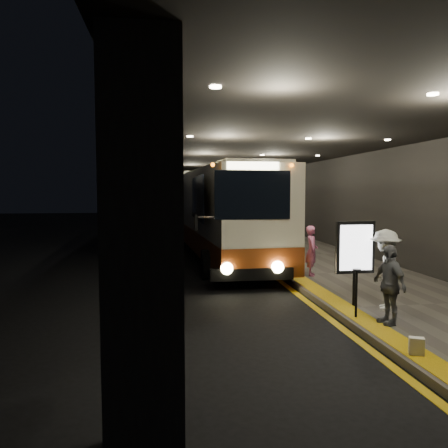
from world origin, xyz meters
TOP-DOWN VIEW (x-y plane):
  - ground at (0.00, 0.00)m, footprint 90.00×90.00m
  - lane_line_white at (-1.80, 5.00)m, footprint 0.12×50.00m
  - kerb_stripe_yellow at (2.35, 5.00)m, footprint 0.18×50.00m
  - sidewalk at (4.75, 5.00)m, footprint 4.50×50.00m
  - tactile_strip at (2.85, 5.00)m, footprint 0.50×50.00m
  - terminal_wall at (7.00, 5.00)m, footprint 0.10×50.00m
  - support_columns at (-1.50, 4.00)m, footprint 0.80×24.80m
  - canopy at (2.50, 5.00)m, footprint 9.00×50.00m
  - coach_main at (1.15, 4.87)m, footprint 3.07×11.75m
  - coach_second at (1.13, 15.22)m, footprint 3.05×11.99m
  - coach_third at (1.03, 30.25)m, footprint 3.46×12.73m
  - passenger_boarding at (3.38, 0.62)m, footprint 0.53×0.66m
  - passenger_waiting_white at (3.69, -3.39)m, footprint 0.97×1.30m
  - passenger_waiting_grey at (3.20, -4.47)m, footprint 0.60×1.00m
  - bag_plain at (2.80, -6.11)m, footprint 0.27×0.22m
  - info_sign at (3.12, -3.06)m, footprint 0.94×0.16m
  - stanchion_post at (2.75, -3.96)m, footprint 0.05×0.05m

SIDE VIEW (x-z plane):
  - ground at x=0.00m, z-range 0.00..0.00m
  - lane_line_white at x=-1.80m, z-range 0.00..0.01m
  - kerb_stripe_yellow at x=2.35m, z-range 0.00..0.01m
  - sidewalk at x=4.75m, z-range 0.00..0.15m
  - tactile_strip at x=2.85m, z-range 0.15..0.16m
  - bag_plain at x=2.80m, z-range 0.15..0.44m
  - stanchion_post at x=2.75m, z-range 0.15..1.17m
  - passenger_boarding at x=3.38m, z-range 0.15..1.74m
  - passenger_waiting_grey at x=3.20m, z-range 0.15..1.76m
  - passenger_waiting_white at x=3.69m, z-range 0.15..1.97m
  - info_sign at x=3.12m, z-range 0.50..2.49m
  - coach_main at x=1.15m, z-range -0.07..3.56m
  - coach_second at x=1.13m, z-range -0.07..3.66m
  - coach_third at x=1.03m, z-range -0.08..3.88m
  - support_columns at x=-1.50m, z-range 0.00..4.40m
  - terminal_wall at x=7.00m, z-range 0.00..6.00m
  - canopy at x=2.50m, z-range 4.40..4.80m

